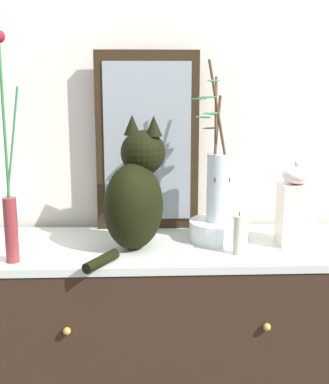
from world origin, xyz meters
The scene contains 9 objects.
wall_back centered at (0.00, 0.30, 1.30)m, with size 4.40×0.08×2.60m, color beige.
sideboard centered at (0.00, 0.00, 0.44)m, with size 1.37×0.46×0.87m.
mirror_leaning centered at (-0.05, 0.20, 1.19)m, with size 0.37×0.03×0.64m.
cat_sitting centered at (-0.09, -0.03, 1.06)m, with size 0.28×0.38×0.43m.
vase_slim_green centered at (-0.47, -0.15, 1.06)m, with size 0.07×0.04×0.68m.
bowl_porcelain centered at (0.19, 0.04, 0.91)m, with size 0.20×0.20×0.07m, color white.
vase_glass_clear centered at (0.19, 0.04, 1.08)m, with size 0.16×0.16×0.54m.
jar_lidded_porcelain centered at (0.43, -0.02, 1.00)m, with size 0.10×0.10×0.29m.
candle_pillar centered at (0.23, -0.11, 0.94)m, with size 0.04×0.04×0.14m.
Camera 1 is at (-0.07, -1.68, 1.42)m, focal length 49.12 mm.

